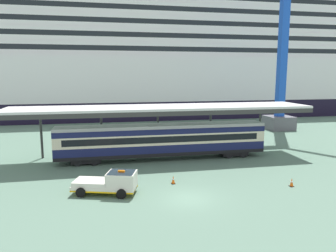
# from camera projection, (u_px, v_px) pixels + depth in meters

# --- Properties ---
(ground_plane) EXTENTS (400.00, 400.00, 0.00)m
(ground_plane) POSITION_uv_depth(u_px,v_px,m) (189.00, 198.00, 25.62)
(ground_plane) COLOR #537261
(cruise_ship) EXTENTS (149.17, 25.54, 38.03)m
(cruise_ship) POSITION_uv_depth(u_px,v_px,m) (198.00, 63.00, 80.66)
(cruise_ship) COLOR black
(cruise_ship) RESTS_ON ground
(platform_canopy) EXTENTS (34.50, 6.42, 6.14)m
(platform_canopy) POSITION_uv_depth(u_px,v_px,m) (162.00, 109.00, 36.97)
(platform_canopy) COLOR silver
(platform_canopy) RESTS_ON ground
(train_carriage) EXTENTS (23.94, 2.81, 4.11)m
(train_carriage) POSITION_uv_depth(u_px,v_px,m) (163.00, 140.00, 37.11)
(train_carriage) COLOR black
(train_carriage) RESTS_ON ground
(service_truck) EXTENTS (5.56, 3.44, 2.02)m
(service_truck) POSITION_uv_depth(u_px,v_px,m) (111.00, 182.00, 26.52)
(service_truck) COLOR silver
(service_truck) RESTS_ON ground
(traffic_cone_near) EXTENTS (0.36, 0.36, 0.77)m
(traffic_cone_near) POSITION_uv_depth(u_px,v_px,m) (292.00, 182.00, 28.32)
(traffic_cone_near) COLOR black
(traffic_cone_near) RESTS_ON ground
(traffic_cone_mid) EXTENTS (0.36, 0.36, 0.76)m
(traffic_cone_mid) POSITION_uv_depth(u_px,v_px,m) (173.00, 180.00, 29.03)
(traffic_cone_mid) COLOR black
(traffic_cone_mid) RESTS_ON ground
(dockside_crane) EXTENTS (13.13, 4.40, 51.71)m
(dockside_crane) POSITION_uv_depth(u_px,v_px,m) (286.00, 40.00, 55.38)
(dockside_crane) COLOR #595960
(dockside_crane) RESTS_ON ground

